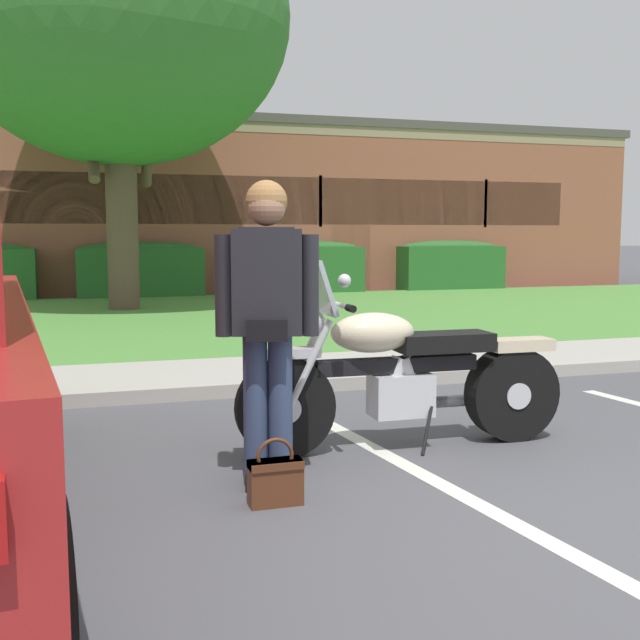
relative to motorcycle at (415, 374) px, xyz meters
The scene contains 13 objects.
ground_plane 1.30m from the motorcycle, 91.87° to the right, with size 140.00×140.00×0.00m, color #4C4C51.
curb_strip 2.00m from the motorcycle, 91.15° to the left, with size 60.00×0.20×0.12m, color #ADA89E.
concrete_walk 2.84m from the motorcycle, 90.80° to the left, with size 60.00×1.50×0.08m, color #ADA89E.
grass_lawn 7.97m from the motorcycle, 90.28° to the left, with size 60.00×8.80×0.06m, color #518E3D.
stall_stripe_1 1.12m from the motorcycle, 98.59° to the right, with size 0.12×4.40×0.01m, color silver.
motorcycle is the anchor object (origin of this frame).
rider_person 1.30m from the motorcycle, 157.37° to the right, with size 0.56×0.36×1.70m.
handbag 1.44m from the motorcycle, 145.53° to the right, with size 0.28×0.13×0.36m.
shade_tree 10.78m from the motorcycle, 97.74° to the left, with size 6.03×6.03×7.72m.
hedge_center_left 12.61m from the motorcycle, 93.59° to the left, with size 2.69×0.90×1.24m.
hedge_center_right 12.93m from the motorcycle, 76.81° to the left, with size 2.67×0.90×1.24m.
hedge_right 14.25m from the motorcycle, 62.00° to the left, with size 2.61×0.90×1.24m.
brick_building 17.72m from the motorcycle, 93.11° to the left, with size 26.12×9.54×4.15m.
Camera 1 is at (-2.06, -3.37, 1.42)m, focal length 43.12 mm.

